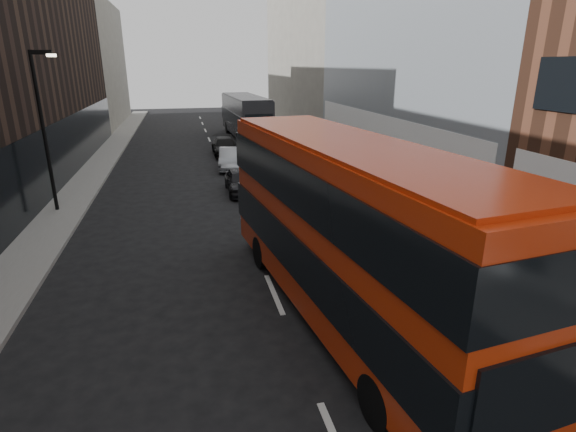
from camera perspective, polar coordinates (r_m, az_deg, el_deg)
sidewalk_right at (r=31.17m, az=5.58°, el=6.61°), size 3.00×80.00×0.15m
sidewalk_left at (r=30.12m, az=-23.73°, el=4.67°), size 2.00×80.00×0.15m
building_modern_block at (r=28.63m, az=17.42°, el=24.63°), size 5.03×22.00×20.00m
building_victorian at (r=49.88m, az=3.06°, el=22.26°), size 6.50×24.00×21.00m
building_left_mid at (r=35.07m, az=-29.74°, el=17.11°), size 5.00×24.00×14.00m
building_left_far at (r=56.60m, az=-23.59°, el=17.20°), size 5.00×20.00×13.00m
street_lamp at (r=22.76m, az=-28.56°, el=10.46°), size 1.06×0.22×7.00m
red_bus at (r=11.65m, az=7.51°, el=-1.03°), size 4.24×12.16×4.82m
grey_bus at (r=42.77m, az=-5.42°, el=12.58°), size 3.33×11.96×3.82m
car_a at (r=24.23m, az=-6.04°, el=4.44°), size 1.52×3.76×1.28m
car_b at (r=30.05m, az=-7.30°, el=7.26°), size 1.93×4.24×1.35m
car_c at (r=34.71m, az=-8.01°, el=8.73°), size 1.82×4.48×1.30m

